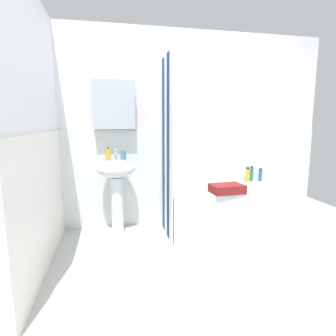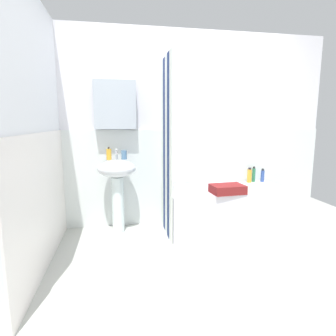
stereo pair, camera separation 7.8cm
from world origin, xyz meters
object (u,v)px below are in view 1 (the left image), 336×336
Objects in this scene: towel_folded at (227,189)px; toothbrush_cup at (123,155)px; soap_dispenser at (108,154)px; lotion_bottle at (248,175)px; conditioner_bottle at (260,175)px; body_wash_bottle at (252,174)px; bathtub at (224,208)px; sink at (117,180)px.

toothbrush_cup is at bearing 158.09° from towel_folded.
lotion_bottle is (1.78, 0.05, -0.32)m from soap_dispenser.
soap_dispenser is 2.00m from conditioner_bottle.
soap_dispenser is 0.42× the size of towel_folded.
soap_dispenser reaches higher than conditioner_bottle.
soap_dispenser is 1.44× the size of toothbrush_cup.
body_wash_bottle is (1.86, 0.08, -0.32)m from soap_dispenser.
body_wash_bottle is (0.49, 0.27, 0.35)m from bathtub.
body_wash_bottle is (-0.12, 0.02, 0.01)m from conditioner_bottle.
soap_dispenser reaches higher than bathtub.
soap_dispenser is 0.17m from toothbrush_cup.
body_wash_bottle reaches higher than lotion_bottle.
toothbrush_cup is 0.52× the size of body_wash_bottle.
sink reaches higher than conditioner_bottle.
conditioner_bottle is (1.80, 0.04, -0.32)m from toothbrush_cup.
conditioner_bottle is (1.98, 0.06, -0.33)m from soap_dispenser.
lotion_bottle reaches higher than bathtub.
toothbrush_cup is 0.29× the size of towel_folded.
soap_dispenser is at bearing -174.02° from toothbrush_cup.
soap_dispenser is 1.81m from lotion_bottle.
soap_dispenser is at bearing -178.32° from conditioner_bottle.
towel_folded is at bearing -17.60° from sink.
conditioner_bottle is 0.90× the size of lotion_bottle.
toothbrush_cup is (0.09, 0.07, 0.28)m from sink.
towel_folded is (-0.57, -0.51, -0.05)m from body_wash_bottle.
sink is at bearing -175.97° from body_wash_bottle.
sink is 4.24× the size of body_wash_bottle.
conditioner_bottle is at bearing 1.68° from soap_dispenser.
toothbrush_cup reaches higher than sink.
towel_folded is at bearing -138.44° from body_wash_bottle.
sink is 1.78m from body_wash_bottle.
sink reaches higher than lotion_bottle.
towel_folded is (-0.08, -0.23, 0.30)m from bathtub.
sink is at bearing 173.48° from bathtub.
toothbrush_cup is 1.71m from body_wash_bottle.
lotion_bottle is at bearing 43.89° from towel_folded.
lotion_bottle reaches higher than conditioner_bottle.
bathtub is 0.74m from conditioner_bottle.
sink is 0.31m from soap_dispenser.
body_wash_bottle is at bearing 2.34° from soap_dispenser.
sink is at bearing -176.72° from lotion_bottle.
lotion_bottle is (1.61, 0.03, -0.31)m from toothbrush_cup.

